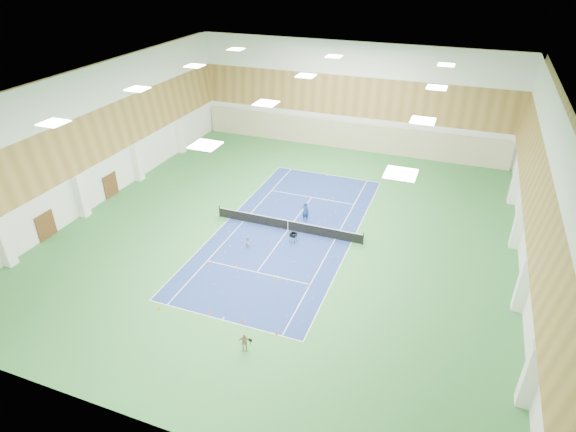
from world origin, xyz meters
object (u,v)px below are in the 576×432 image
(tennis_net, at_px, (288,224))
(child_apron, at_px, (244,342))
(coach, at_px, (305,211))
(ball_cart, at_px, (293,238))
(child_court, at_px, (248,242))

(tennis_net, xyz_separation_m, child_apron, (2.46, -13.72, 0.08))
(coach, bearing_deg, ball_cart, 101.24)
(coach, bearing_deg, tennis_net, 74.84)
(coach, height_order, ball_cart, coach)
(child_court, height_order, ball_cart, child_court)
(coach, xyz_separation_m, child_court, (-2.83, -5.64, -0.40))
(tennis_net, distance_m, ball_cart, 1.97)
(coach, relative_size, child_court, 1.80)
(ball_cart, bearing_deg, coach, 100.06)
(tennis_net, height_order, ball_cart, tennis_net)
(child_apron, relative_size, ball_cart, 1.45)
(tennis_net, bearing_deg, child_court, -118.76)
(child_court, bearing_deg, ball_cart, -11.58)
(coach, height_order, child_apron, coach)
(child_apron, bearing_deg, child_court, 92.49)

